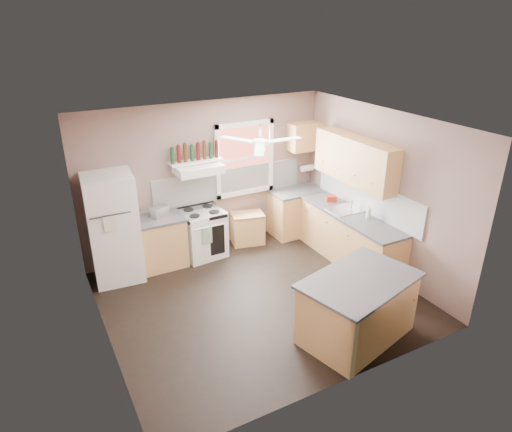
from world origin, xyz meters
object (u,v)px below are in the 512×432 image
cart (248,229)px  island (357,309)px  toaster (160,212)px  stove (203,233)px  refrigerator (113,228)px

cart → island: bearing=-76.3°
toaster → island: bearing=-85.2°
toaster → stove: (0.73, -0.03, -0.56)m
toaster → cart: bearing=-22.8°
refrigerator → island: refrigerator is taller
refrigerator → cart: (2.45, 0.09, -0.60)m
refrigerator → stove: 1.59m
stove → toaster: bearing=173.2°
refrigerator → cart: refrigerator is taller
refrigerator → toaster: 0.80m
toaster → island: size_ratio=0.19×
refrigerator → toaster: refrigerator is taller
refrigerator → cart: size_ratio=3.02×
stove → cart: 0.94m
toaster → cart: toaster is taller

